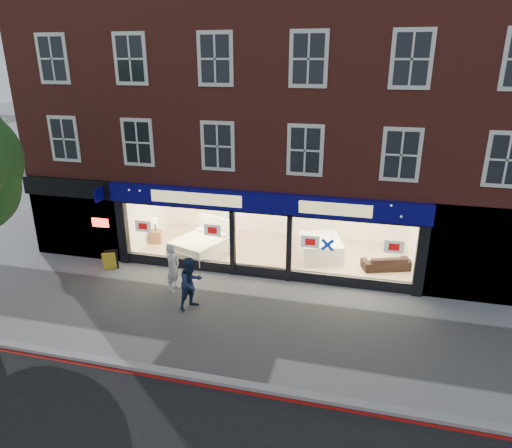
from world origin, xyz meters
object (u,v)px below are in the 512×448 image
at_px(a_board, 110,260).
at_px(pedestrian_grey, 173,268).
at_px(mattress_stack, 320,248).
at_px(pedestrian_blue, 191,283).
at_px(sofa, 386,262).
at_px(display_bed, 202,245).

height_order(a_board, pedestrian_grey, pedestrian_grey).
height_order(mattress_stack, pedestrian_blue, pedestrian_blue).
relative_size(sofa, pedestrian_grey, 1.08).
relative_size(display_bed, pedestrian_grey, 1.64).
relative_size(a_board, pedestrian_grey, 0.45).
distance_m(display_bed, a_board, 3.63).
height_order(mattress_stack, a_board, mattress_stack).
xyz_separation_m(display_bed, a_board, (-2.92, -2.15, -0.08)).
distance_m(sofa, pedestrian_blue, 7.53).
xyz_separation_m(sofa, pedestrian_grey, (-7.20, -3.35, 0.47)).
height_order(display_bed, mattress_stack, display_bed).
distance_m(sofa, pedestrian_grey, 7.96).
relative_size(sofa, pedestrian_blue, 1.04).
bearing_deg(mattress_stack, pedestrian_blue, -126.68).
height_order(mattress_stack, pedestrian_grey, pedestrian_grey).
bearing_deg(display_bed, sofa, 22.87).
height_order(display_bed, pedestrian_blue, pedestrian_blue).
bearing_deg(a_board, pedestrian_blue, -49.11).
bearing_deg(pedestrian_blue, pedestrian_grey, 78.10).
relative_size(sofa, a_board, 2.39).
relative_size(a_board, pedestrian_blue, 0.43).
height_order(sofa, a_board, a_board).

